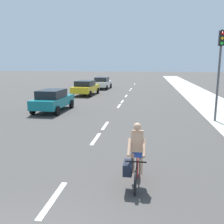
# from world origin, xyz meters

# --- Properties ---
(ground_plane) EXTENTS (160.00, 160.00, 0.00)m
(ground_plane) POSITION_xyz_m (0.00, 20.00, 0.00)
(ground_plane) COLOR #423F3D
(sidewalk_strip) EXTENTS (3.60, 80.00, 0.14)m
(sidewalk_strip) POSITION_xyz_m (7.59, 22.00, 0.07)
(sidewalk_strip) COLOR #B2ADA3
(sidewalk_strip) RESTS_ON ground
(lane_stripe_1) EXTENTS (0.16, 1.80, 0.01)m
(lane_stripe_1) POSITION_xyz_m (0.00, 2.48, 0.00)
(lane_stripe_1) COLOR white
(lane_stripe_1) RESTS_ON ground
(lane_stripe_2) EXTENTS (0.16, 1.80, 0.01)m
(lane_stripe_2) POSITION_xyz_m (0.00, 7.68, 0.00)
(lane_stripe_2) COLOR white
(lane_stripe_2) RESTS_ON ground
(lane_stripe_3) EXTENTS (0.16, 1.80, 0.01)m
(lane_stripe_3) POSITION_xyz_m (0.00, 10.16, 0.00)
(lane_stripe_3) COLOR white
(lane_stripe_3) RESTS_ON ground
(lane_stripe_4) EXTENTS (0.16, 1.80, 0.01)m
(lane_stripe_4) POSITION_xyz_m (0.00, 16.67, 0.00)
(lane_stripe_4) COLOR white
(lane_stripe_4) RESTS_ON ground
(lane_stripe_5) EXTENTS (0.16, 1.80, 0.01)m
(lane_stripe_5) POSITION_xyz_m (0.00, 19.03, 0.00)
(lane_stripe_5) COLOR white
(lane_stripe_5) RESTS_ON ground
(lane_stripe_6) EXTENTS (0.16, 1.80, 0.01)m
(lane_stripe_6) POSITION_xyz_m (0.00, 22.99, 0.00)
(lane_stripe_6) COLOR white
(lane_stripe_6) RESTS_ON ground
(lane_stripe_7) EXTENTS (0.16, 1.80, 0.01)m
(lane_stripe_7) POSITION_xyz_m (0.00, 28.94, 0.00)
(lane_stripe_7) COLOR white
(lane_stripe_7) RESTS_ON ground
(lane_stripe_8) EXTENTS (0.16, 1.80, 0.01)m
(lane_stripe_8) POSITION_xyz_m (0.00, 30.18, 0.00)
(lane_stripe_8) COLOR white
(lane_stripe_8) RESTS_ON ground
(lane_stripe_9) EXTENTS (0.16, 1.80, 0.01)m
(lane_stripe_9) POSITION_xyz_m (0.00, 38.18, 0.00)
(lane_stripe_9) COLOR white
(lane_stripe_9) RESTS_ON ground
(cyclist) EXTENTS (0.62, 1.71, 1.82)m
(cyclist) POSITION_xyz_m (2.02, 3.54, 0.83)
(cyclist) COLOR black
(cyclist) RESTS_ON ground
(parked_car_teal) EXTENTS (2.03, 4.24, 1.57)m
(parked_car_teal) POSITION_xyz_m (-4.46, 13.79, 0.84)
(parked_car_teal) COLOR #14727A
(parked_car_teal) RESTS_ON ground
(parked_car_yellow) EXTENTS (2.28, 4.65, 1.57)m
(parked_car_yellow) POSITION_xyz_m (-4.44, 23.11, 0.84)
(parked_car_yellow) COLOR gold
(parked_car_yellow) RESTS_ON ground
(parked_car_white) EXTENTS (2.08, 4.35, 1.57)m
(parked_car_white) POSITION_xyz_m (-3.88, 29.88, 0.84)
(parked_car_white) COLOR white
(parked_car_white) RESTS_ON ground
(traffic_signal) EXTENTS (0.28, 0.33, 5.20)m
(traffic_signal) POSITION_xyz_m (6.19, 11.67, 3.61)
(traffic_signal) COLOR #4C4C51
(traffic_signal) RESTS_ON ground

